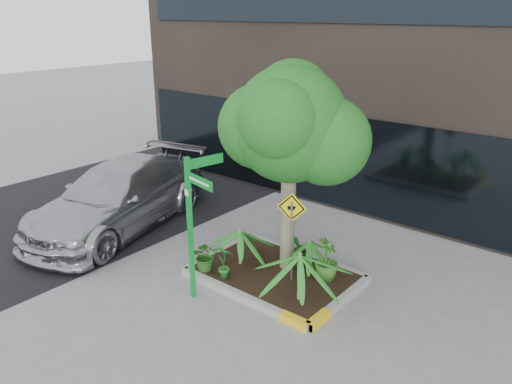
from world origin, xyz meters
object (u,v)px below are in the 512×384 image
Objects in this scene: street_sign_post at (194,214)px; cattle_sign at (292,223)px; tree at (290,124)px; parked_car at (119,197)px.

cattle_sign is at bearing 60.46° from street_sign_post.
tree is 1.55× the size of street_sign_post.
tree is 1.91m from cattle_sign.
street_sign_post is at bearing -30.07° from parked_car.
street_sign_post is 1.50× the size of cattle_sign.
cattle_sign is (1.23, 1.42, -0.32)m from street_sign_post.
parked_car is 5.26m from cattle_sign.
parked_car is 1.98× the size of street_sign_post.
tree is at bearing -4.83° from parked_car.
tree reaches higher than street_sign_post.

